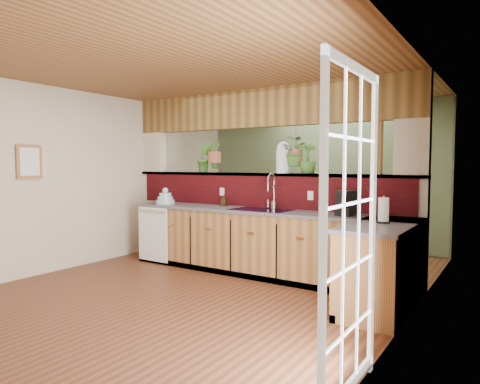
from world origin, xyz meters
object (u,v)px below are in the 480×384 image
Objects in this scene: coffee_maker at (347,204)px; paper_towel at (384,211)px; faucet at (272,190)px; dish_stack at (165,199)px; soap_dispenser at (224,200)px; glass_jar at (283,157)px; shelving_console at (299,219)px.

coffee_maker reaches higher than paper_towel.
faucet is 1.65× the size of coffee_maker.
dish_stack reaches higher than soap_dispenser.
faucet is at bearing -169.66° from coffee_maker.
glass_jar reaches higher than soap_dispenser.
coffee_maker is 1.06× the size of paper_towel.
dish_stack reaches higher than shelving_console.
glass_jar is at bearing 76.78° from faucet.
shelving_console is at bearing 108.79° from glass_jar.
glass_jar reaches higher than faucet.
shelving_console is (0.21, 2.13, -0.48)m from soap_dispenser.
dish_stack is at bearing -165.61° from glass_jar.
faucet reaches higher than coffee_maker.
glass_jar is at bearing 153.10° from paper_towel.
faucet is 2.95× the size of soap_dispenser.
shelving_console is (-2.26, 2.72, -0.53)m from paper_towel.
paper_towel is at bearing -19.68° from faucet.
paper_towel is at bearing -26.90° from glass_jar.
faucet is 0.36× the size of shelving_console.
soap_dispenser is 1.93m from coffee_maker.
coffee_maker is (1.12, -0.17, -0.13)m from faucet.
soap_dispenser is (0.95, 0.24, 0.00)m from dish_stack.
shelving_console is at bearing 84.30° from soap_dispenser.
faucet is 0.50m from glass_jar.
soap_dispenser is 0.56× the size of coffee_maker.
shelving_console is (-0.59, 2.12, -0.67)m from faucet.
glass_jar reaches higher than dish_stack.
dish_stack is 0.21× the size of shelving_console.
glass_jar is 2.29m from shelving_console.
paper_towel is 3.57m from shelving_console.
coffee_maker reaches higher than soap_dispenser.
dish_stack is 1.03× the size of paper_towel.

